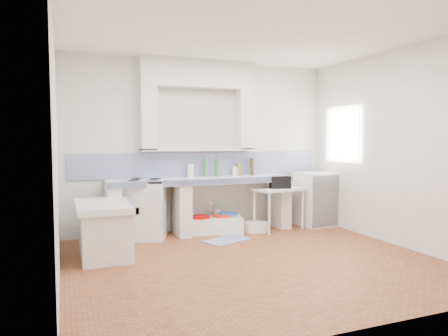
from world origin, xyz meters
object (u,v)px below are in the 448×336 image
object	(u,v)px
fridge	(315,199)
side_table	(279,209)
stove	(145,210)
sink	(214,226)

from	to	relation	value
fridge	side_table	bearing A→B (deg)	179.97
stove	side_table	world-z (taller)	stove
stove	sink	size ratio (longest dim) A/B	0.93
stove	fridge	xyz separation A→B (m)	(2.98, -0.14, 0.03)
side_table	sink	bearing A→B (deg)	155.32
sink	stove	bearing A→B (deg)	-166.18
side_table	fridge	size ratio (longest dim) A/B	0.91
stove	fridge	distance (m)	2.98
side_table	fridge	distance (m)	0.80
side_table	stove	bearing A→B (deg)	160.21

